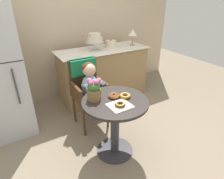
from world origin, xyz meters
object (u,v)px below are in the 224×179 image
Objects in this scene: flower_vase at (94,90)px; tiered_cake_stand at (95,39)px; wicker_chair at (86,83)px; round_layer_cake at (111,44)px; donut_front at (125,96)px; seated_child at (91,84)px; cafe_table at (115,117)px; donut_mid at (114,95)px; donut_side at (120,104)px; table_lamp at (133,33)px.

flower_vase is 1.33m from tiered_cake_stand.
flower_vase is 0.80× the size of tiered_cake_stand.
round_layer_cake is (0.75, 0.61, 0.32)m from wicker_chair.
donut_front is 1.49m from round_layer_cake.
flower_vase is (-0.31, 0.14, 0.09)m from donut_front.
donut_front is at bearing -80.75° from wicker_chair.
seated_child reaches higher than wicker_chair.
cafe_table is at bearing -88.27° from seated_child.
donut_front is at bearing -32.45° from donut_mid.
seated_child is 3.79× the size of round_layer_cake.
flower_vase is at bearing -110.05° from seated_child.
seated_child is at bearing 89.93° from donut_side.
flower_vase is 1.52m from round_layer_cake.
donut_front is 1.08× the size of donut_side.
table_lamp is at bearing 47.25° from donut_mid.
seated_child is (0.00, -0.16, 0.04)m from wicker_chair.
seated_child is 1.41m from table_lamp.
table_lamp reaches higher than tiered_cake_stand.
donut_side is 1.66m from round_layer_cake.
seated_child is at bearing -120.67° from tiered_cake_stand.
round_layer_cake is (0.32, 0.04, -0.12)m from tiered_cake_stand.
seated_child is 6.44× the size of donut_side.
tiered_cake_stand is (0.43, 1.42, 0.34)m from donut_side.
donut_mid is 1.34m from tiered_cake_stand.
table_lamp is at bearing 30.74° from seated_child.
donut_mid is at bearing -132.75° from table_lamp.
cafe_table is at bearing -90.52° from wicker_chair.
tiered_cake_stand is (0.28, 1.30, 0.34)m from donut_front.
round_layer_cake is at bearing 62.91° from donut_side.
round_layer_cake is (0.75, 1.47, 0.22)m from donut_side.
cafe_table is 0.99× the size of seated_child.
tiered_cake_stand is at bearing 77.82° from donut_front.
tiered_cake_stand reaches higher than flower_vase.
donut_mid is (0.04, -0.52, 0.07)m from seated_child.
round_layer_cake is at bearing 45.47° from seated_child.
cafe_table is 2.53× the size of table_lamp.
table_lamp reaches higher than wicker_chair.
cafe_table is 0.60m from seated_child.
round_layer_cake reaches higher than cafe_table.
table_lamp is (1.31, 1.13, 0.28)m from flower_vase.
round_layer_cake is at bearing 169.13° from table_lamp.
tiered_cake_stand reaches higher than seated_child.
tiered_cake_stand is 1.05× the size of table_lamp.
wicker_chair is 0.84m from tiered_cake_stand.
seated_child is at bearing 91.73° from cafe_table.
cafe_table is 3.76× the size of round_layer_cake.
flower_vase is (-0.20, 0.07, 0.09)m from donut_mid.
seated_child is at bearing 94.43° from donut_mid.
seated_child is 0.52m from donut_mid.
round_layer_cake is 0.67× the size of table_lamp.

